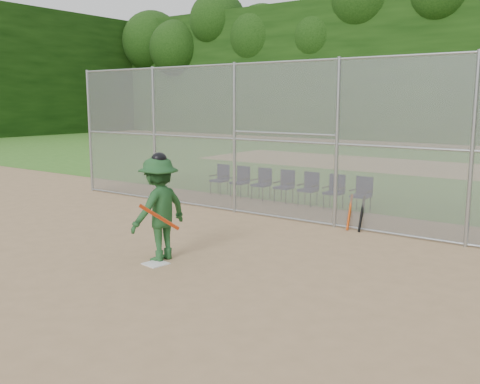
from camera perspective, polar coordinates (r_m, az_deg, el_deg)
The scene contains 15 objects.
ground at distance 9.69m, azimuth -8.82°, elevation -8.45°, with size 100.00×100.00×0.00m, color tan.
grass_strip at distance 25.53m, azimuth 20.94°, elevation 2.30°, with size 100.00×100.00×0.00m, color #376D20.
dirt_patch_far at distance 25.53m, azimuth 20.94°, elevation 2.31°, with size 24.00×24.00×0.00m, color tan.
backstop_fence at distance 13.26m, azimuth 6.40°, elevation 5.60°, with size 16.09×0.09×4.00m.
treeline at distance 27.40m, azimuth 22.79°, elevation 14.18°, with size 81.00×60.00×11.00m.
home_plate at distance 10.15m, azimuth -8.97°, elevation -7.56°, with size 0.40×0.40×0.02m, color silver.
batter_at_plate at distance 10.19m, azimuth -8.63°, elevation -1.74°, with size 1.00×1.39×2.06m.
spare_bats at distance 12.76m, azimuth 12.23°, elevation -2.21°, with size 0.36×0.31×0.84m.
chair_0 at distance 17.35m, azimuth -2.24°, elevation 1.32°, with size 0.54×0.52×0.96m, color #0F1238, non-canonical shape.
chair_1 at distance 16.86m, azimuth -0.06°, elevation 1.09°, with size 0.54×0.52×0.96m, color #0F1238, non-canonical shape.
chair_2 at distance 16.40m, azimuth 2.24°, elevation 0.84°, with size 0.54×0.52×0.96m, color #0F1238, non-canonical shape.
chair_3 at distance 15.97m, azimuth 4.68°, elevation 0.57°, with size 0.54×0.52×0.96m, color #0F1238, non-canonical shape.
chair_4 at distance 15.56m, azimuth 7.24°, elevation 0.29°, with size 0.54×0.52×0.96m, color #0F1238, non-canonical shape.
chair_5 at distance 15.19m, azimuth 9.94°, elevation -0.01°, with size 0.54×0.52×0.96m, color #0F1238, non-canonical shape.
chair_6 at distance 14.86m, azimuth 12.76°, elevation -0.32°, with size 0.54×0.52×0.96m, color #0F1238, non-canonical shape.
Camera 1 is at (6.54, -6.49, 2.99)m, focal length 40.00 mm.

